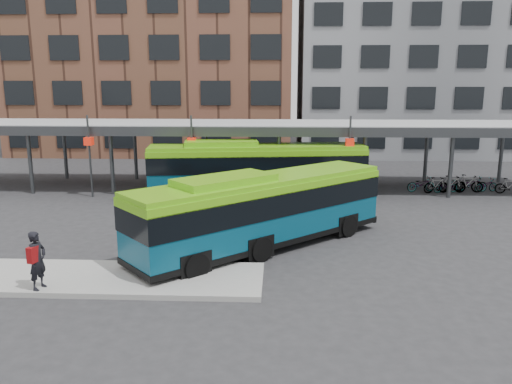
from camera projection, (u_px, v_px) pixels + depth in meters
The scene contains 9 objects.
ground at pixel (227, 253), 19.64m from camera, with size 120.00×120.00×0.00m, color #28282B.
boarding_island at pixel (57, 277), 16.94m from camera, with size 14.00×3.00×0.18m, color gray.
canopy at pixel (246, 127), 31.39m from camera, with size 40.00×6.53×4.80m.
building_brick at pixel (158, 38), 49.03m from camera, with size 26.00×14.00×22.00m, color brown.
building_grey at pixel (425, 48), 48.07m from camera, with size 24.00×14.00×20.00m, color slate.
bus_front at pixel (263, 208), 19.95m from camera, with size 10.17×9.54×3.17m.
bus_rear at pixel (256, 168), 28.77m from camera, with size 12.58×4.23×3.40m.
pedestrian at pixel (37, 260), 15.59m from camera, with size 0.59×0.77×1.88m.
bike_rack at pixel (460, 185), 30.68m from camera, with size 6.96×1.53×1.08m.
Camera 1 is at (2.00, -18.62, 6.50)m, focal length 35.00 mm.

